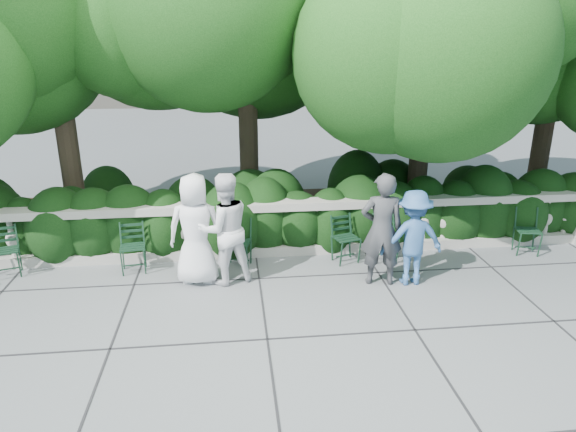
{
  "coord_description": "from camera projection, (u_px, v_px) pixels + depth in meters",
  "views": [
    {
      "loc": [
        -0.88,
        -6.8,
        3.73
      ],
      "look_at": [
        0.0,
        1.0,
        1.0
      ],
      "focal_mm": 32.0,
      "sensor_mm": 36.0,
      "label": 1
    }
  ],
  "objects": [
    {
      "name": "ground",
      "position": [
        295.0,
        301.0,
        7.7
      ],
      "size": [
        90.0,
        90.0,
        0.0
      ],
      "primitive_type": "plane",
      "color": "#5B5F63",
      "rests_on": "ground"
    },
    {
      "name": "balustrade",
      "position": [
        283.0,
        228.0,
        9.23
      ],
      "size": [
        12.0,
        0.44,
        1.0
      ],
      "color": "#9E998E",
      "rests_on": "ground"
    },
    {
      "name": "shrub_hedge",
      "position": [
        277.0,
        230.0,
        10.51
      ],
      "size": [
        15.0,
        2.6,
        1.7
      ],
      "primitive_type": null,
      "color": "black",
      "rests_on": "ground"
    },
    {
      "name": "tree_canopy",
      "position": [
        312.0,
        25.0,
        9.46
      ],
      "size": [
        15.04,
        6.52,
        6.78
      ],
      "color": "#3F3023",
      "rests_on": "ground"
    },
    {
      "name": "chair_a",
      "position": [
        9.0,
        279.0,
        8.39
      ],
      "size": [
        0.56,
        0.59,
        0.84
      ],
      "primitive_type": null,
      "rotation": [
        0.0,
        0.0,
        0.3
      ],
      "color": "black",
      "rests_on": "ground"
    },
    {
      "name": "chair_b",
      "position": [
        135.0,
        275.0,
        8.52
      ],
      "size": [
        0.5,
        0.53,
        0.84
      ],
      "primitive_type": null,
      "rotation": [
        0.0,
        0.0,
        0.13
      ],
      "color": "black",
      "rests_on": "ground"
    },
    {
      "name": "chair_c",
      "position": [
        237.0,
        270.0,
        8.72
      ],
      "size": [
        0.54,
        0.57,
        0.84
      ],
      "primitive_type": null,
      "rotation": [
        0.0,
        0.0,
        -0.23
      ],
      "color": "black",
      "rests_on": "ground"
    },
    {
      "name": "chair_d",
      "position": [
        386.0,
        264.0,
        8.96
      ],
      "size": [
        0.45,
        0.49,
        0.84
      ],
      "primitive_type": null,
      "rotation": [
        0.0,
        0.0,
        -0.03
      ],
      "color": "black",
      "rests_on": "ground"
    },
    {
      "name": "chair_e",
      "position": [
        349.0,
        265.0,
        8.91
      ],
      "size": [
        0.56,
        0.59,
        0.84
      ],
      "primitive_type": null,
      "rotation": [
        0.0,
        0.0,
        0.29
      ],
      "color": "black",
      "rests_on": "ground"
    },
    {
      "name": "chair_f",
      "position": [
        527.0,
        256.0,
        9.25
      ],
      "size": [
        0.54,
        0.57,
        0.84
      ],
      "primitive_type": null,
      "rotation": [
        0.0,
        0.0,
        -0.22
      ],
      "color": "black",
      "rests_on": "ground"
    },
    {
      "name": "person_businessman",
      "position": [
        196.0,
        229.0,
        8.02
      ],
      "size": [
        0.92,
        0.65,
        1.79
      ],
      "primitive_type": "imported",
      "rotation": [
        0.0,
        0.0,
        3.05
      ],
      "color": "white",
      "rests_on": "ground"
    },
    {
      "name": "person_woman_grey",
      "position": [
        382.0,
        230.0,
        7.97
      ],
      "size": [
        0.72,
        0.52,
        1.82
      ],
      "primitive_type": "imported",
      "rotation": [
        0.0,
        0.0,
        3.01
      ],
      "color": "#38393C",
      "rests_on": "ground"
    },
    {
      "name": "person_casual_man",
      "position": [
        224.0,
        229.0,
        8.03
      ],
      "size": [
        1.05,
        0.93,
        1.8
      ],
      "primitive_type": "imported",
      "rotation": [
        0.0,
        0.0,
        3.47
      ],
      "color": "white",
      "rests_on": "ground"
    },
    {
      "name": "person_older_blue",
      "position": [
        413.0,
        238.0,
        8.03
      ],
      "size": [
        1.01,
        0.59,
        1.54
      ],
      "primitive_type": "imported",
      "rotation": [
        0.0,
        0.0,
        3.16
      ],
      "color": "#335F99",
      "rests_on": "ground"
    }
  ]
}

